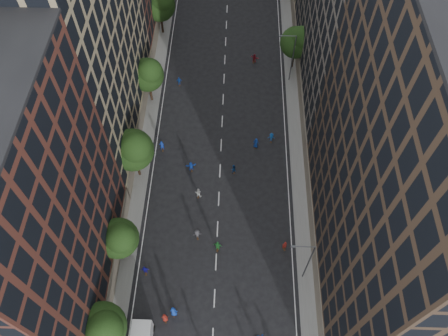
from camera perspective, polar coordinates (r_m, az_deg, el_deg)
name	(u,v)px	position (r m, az deg, el deg)	size (l,w,h in m)	color
ground	(223,102)	(69.46, -0.13, 8.66)	(240.00, 240.00, 0.00)	black
sidewalk_left	(153,66)	(75.84, -9.28, 13.02)	(4.00, 105.00, 0.15)	slate
sidewalk_right	(297,69)	(75.33, 9.46, 12.62)	(4.00, 105.00, 0.15)	slate
bldg_left_a	(9,222)	(45.52, -26.32, -6.35)	(14.00, 22.00, 30.00)	#53291F
bldg_left_b	(62,33)	(57.80, -20.35, 16.19)	(14.00, 26.00, 34.00)	#998764
bldg_right_a	(423,180)	(43.51, 24.51, -1.38)	(14.00, 30.00, 36.00)	#423023
tree_left_0	(102,328)	(48.51, -15.60, -19.49)	(5.20, 5.20, 8.83)	black
tree_left_1	(119,238)	(51.92, -13.52, -8.91)	(4.80, 4.80, 8.21)	black
tree_left_2	(133,149)	(57.01, -11.74, 2.42)	(5.60, 5.60, 9.45)	black
tree_left_3	(148,74)	(66.34, -9.91, 12.03)	(5.00, 5.00, 8.58)	black
tree_left_4	(160,4)	(78.17, -8.36, 20.47)	(5.40, 5.40, 9.08)	black
tree_right_a	(297,41)	(71.82, 9.57, 16.01)	(5.00, 5.00, 8.39)	black
streetlamp_near	(307,261)	(50.76, 10.82, -11.79)	(2.64, 0.22, 9.06)	#595B60
streetlamp_far	(291,56)	(69.86, 8.81, 14.26)	(2.64, 0.22, 9.06)	#595B60
skater_0	(174,312)	(52.82, -6.60, -18.13)	(0.93, 0.61, 1.91)	#153DB2
skater_4	(145,270)	(54.96, -10.26, -12.97)	(0.97, 0.41, 1.66)	#161295
skater_6	(165,318)	(52.88, -7.73, -18.82)	(0.81, 0.53, 1.66)	maroon
skater_7	(285,245)	(55.83, 7.92, -9.97)	(0.61, 0.40, 1.66)	maroon
skater_8	(198,193)	(58.76, -3.39, -3.25)	(0.85, 0.66, 1.75)	beige
skater_9	(197,234)	(56.02, -3.52, -8.63)	(1.08, 0.62, 1.66)	#424146
skater_10	(218,246)	(55.13, -0.82, -10.14)	(1.14, 0.47, 1.94)	#216E2A
skater_11	(191,166)	(61.14, -4.32, 0.22)	(1.53, 0.49, 1.65)	#1643B8
skater_12	(256,143)	(63.37, 4.19, 3.26)	(0.87, 0.56, 1.77)	navy
skater_13	(162,146)	(63.48, -8.12, 2.89)	(0.69, 0.45, 1.89)	#13329F
skater_14	(233,169)	(60.83, 1.22, -0.10)	(0.74, 0.57, 1.51)	#124394
skater_15	(271,138)	(64.28, 6.19, 3.97)	(1.05, 0.60, 1.62)	#124494
skater_16	(179,81)	(71.76, -5.87, 11.20)	(0.90, 0.38, 1.54)	#133D9E
skater_17	(254,58)	(75.35, 3.99, 14.10)	(1.48, 0.47, 1.59)	maroon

